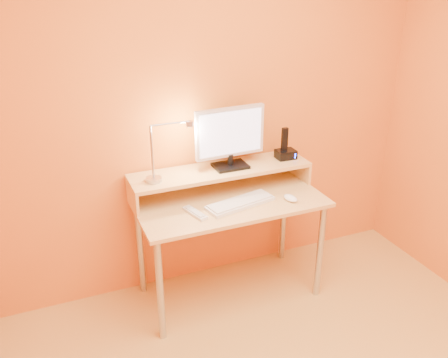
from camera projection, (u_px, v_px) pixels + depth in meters
name	position (u px, v px, depth m)	size (l,w,h in m)	color
wall_back	(211.00, 107.00, 3.06)	(3.00, 0.04, 2.50)	#CD6822
desk_leg_fl	(160.00, 291.00, 2.75)	(0.04, 0.04, 0.69)	#AEAEB7
desk_leg_fr	(320.00, 251.00, 3.14)	(0.04, 0.04, 0.69)	#AEAEB7
desk_leg_bl	(140.00, 248.00, 3.17)	(0.04, 0.04, 0.69)	#AEAEB7
desk_leg_br	(283.00, 218.00, 3.56)	(0.04, 0.04, 0.69)	#AEAEB7
desk_lower	(230.00, 202.00, 3.01)	(1.20, 0.60, 0.03)	#DFBC69
shelf_riser_left	(132.00, 197.00, 2.89)	(0.02, 0.30, 0.14)	#DFBC69
shelf_riser_right	(299.00, 168.00, 3.31)	(0.02, 0.30, 0.14)	#DFBC69
desk_shelf	(221.00, 170.00, 3.07)	(1.20, 0.30, 0.03)	#DFBC69
monitor_foot	(230.00, 166.00, 3.08)	(0.22, 0.16, 0.02)	black
monitor_neck	(230.00, 160.00, 3.07)	(0.04, 0.04, 0.07)	black
monitor_panel	(230.00, 132.00, 3.00)	(0.47, 0.04, 0.32)	silver
monitor_back	(229.00, 131.00, 3.02)	(0.43, 0.01, 0.27)	black
monitor_screen	(231.00, 133.00, 2.98)	(0.43, 0.00, 0.28)	#D8D8FF
lamp_base	(154.00, 180.00, 2.87)	(0.10, 0.10, 0.03)	#AEAEB7
lamp_post	(152.00, 152.00, 2.80)	(0.01, 0.01, 0.33)	#AEAEB7
lamp_arm	(170.00, 123.00, 2.78)	(0.01, 0.01, 0.24)	#AEAEB7
lamp_head	(189.00, 124.00, 2.83)	(0.04, 0.04, 0.03)	#AEAEB7
lamp_bulb	(190.00, 126.00, 2.83)	(0.03, 0.03, 0.00)	#FFEAC6
phone_dock	(286.00, 154.00, 3.22)	(0.13, 0.10, 0.06)	black
phone_handset	(285.00, 139.00, 3.17)	(0.04, 0.03, 0.16)	black
phone_led	(295.00, 156.00, 3.19)	(0.01, 0.00, 0.04)	#1534FA
keyboard	(240.00, 203.00, 2.94)	(0.45, 0.14, 0.02)	silver
mouse	(291.00, 198.00, 2.99)	(0.06, 0.11, 0.04)	white
remote_control	(195.00, 213.00, 2.82)	(0.05, 0.20, 0.02)	silver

